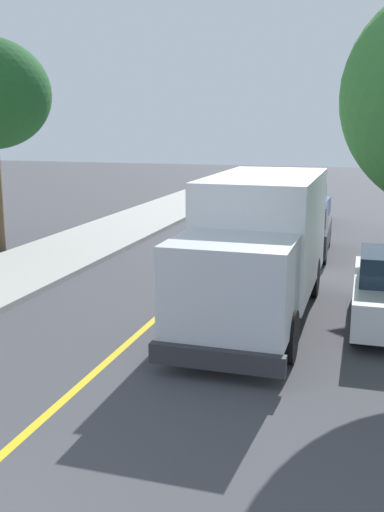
% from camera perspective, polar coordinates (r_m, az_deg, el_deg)
% --- Properties ---
extents(centre_line_yellow, '(0.16, 56.00, 0.01)m').
position_cam_1_polar(centre_line_yellow, '(14.50, -2.21, -4.88)').
color(centre_line_yellow, gold).
rests_on(centre_line_yellow, ground).
extents(box_truck, '(2.40, 7.18, 3.20)m').
position_cam_1_polar(box_truck, '(13.53, 6.50, 1.47)').
color(box_truck, white).
rests_on(box_truck, ground).
extents(parked_car_near, '(1.93, 4.45, 1.67)m').
position_cam_1_polar(parked_car_near, '(20.60, 10.58, 2.42)').
color(parked_car_near, black).
rests_on(parked_car_near, ground).
extents(parked_car_mid, '(1.90, 4.44, 1.67)m').
position_cam_1_polar(parked_car_mid, '(26.68, 10.87, 4.69)').
color(parked_car_mid, '#2D4793').
rests_on(parked_car_mid, ground).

